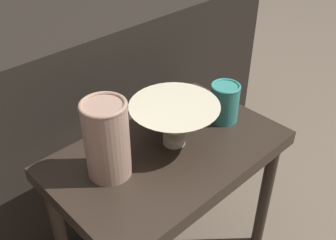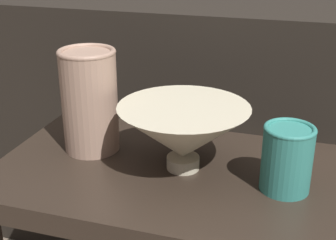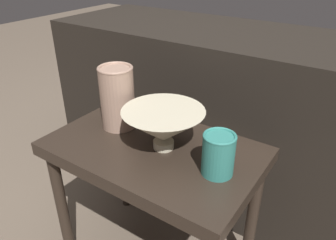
# 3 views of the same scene
# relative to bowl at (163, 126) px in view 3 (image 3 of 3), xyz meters

# --- Properties ---
(table) EXTENTS (0.61, 0.38, 0.47)m
(table) POSITION_rel_bowl_xyz_m (-0.03, -0.01, -0.14)
(table) COLOR #2D231C
(table) RESTS_ON ground_plane
(couch_backdrop) EXTENTS (1.47, 0.50, 0.70)m
(couch_backdrop) POSITION_rel_bowl_xyz_m (-0.03, 0.51, -0.19)
(couch_backdrop) COLOR black
(couch_backdrop) RESTS_ON ground_plane
(bowl) EXTENTS (0.23, 0.23, 0.12)m
(bowl) POSITION_rel_bowl_xyz_m (0.00, 0.00, 0.00)
(bowl) COLOR beige
(bowl) RESTS_ON table
(vase_textured_left) EXTENTS (0.11, 0.11, 0.20)m
(vase_textured_left) POSITION_rel_bowl_xyz_m (-0.19, 0.03, 0.03)
(vase_textured_left) COLOR tan
(vase_textured_left) RESTS_ON table
(vase_colorful_right) EXTENTS (0.08, 0.08, 0.11)m
(vase_colorful_right) POSITION_rel_bowl_xyz_m (0.18, -0.02, -0.01)
(vase_colorful_right) COLOR teal
(vase_colorful_right) RESTS_ON table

